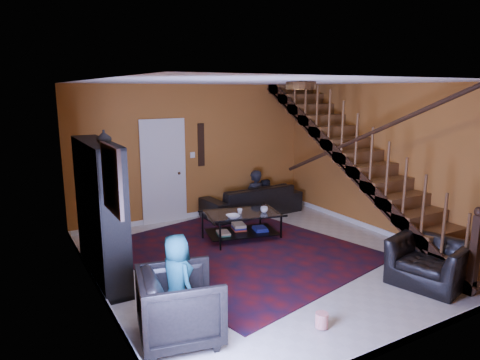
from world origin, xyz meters
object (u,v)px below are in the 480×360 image
(bookshelf, at_px, (101,214))
(coffee_table, at_px, (242,224))
(armchair_left, at_px, (180,306))
(armchair_right, at_px, (429,262))
(sofa, at_px, (252,200))

(bookshelf, distance_m, coffee_table, 2.67)
(armchair_left, relative_size, coffee_table, 0.60)
(armchair_right, xyz_separation_m, coffee_table, (-1.35, 2.91, -0.02))
(sofa, relative_size, armchair_left, 2.51)
(armchair_right, height_order, coffee_table, armchair_right)
(sofa, distance_m, armchair_right, 4.21)
(bookshelf, height_order, armchair_right, bookshelf)
(bookshelf, bearing_deg, armchair_left, -80.15)
(sofa, bearing_deg, coffee_table, 48.86)
(sofa, height_order, armchair_left, armchair_left)
(sofa, height_order, armchair_right, sofa)
(bookshelf, relative_size, armchair_left, 2.29)
(bookshelf, relative_size, armchair_right, 2.05)
(sofa, bearing_deg, bookshelf, 22.40)
(armchair_left, bearing_deg, coffee_table, -29.52)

